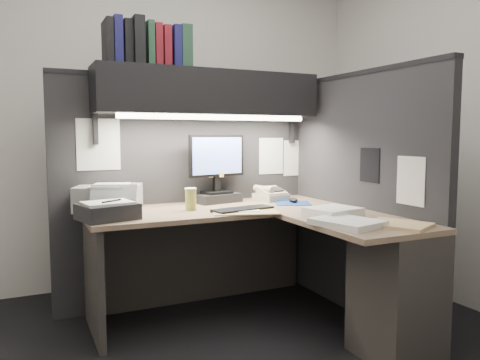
# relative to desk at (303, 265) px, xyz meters

# --- Properties ---
(floor) EXTENTS (3.50, 3.50, 0.00)m
(floor) POSITION_rel_desk_xyz_m (-0.43, 0.00, -0.44)
(floor) COLOR black
(floor) RESTS_ON ground
(wall_back) EXTENTS (3.50, 0.04, 2.70)m
(wall_back) POSITION_rel_desk_xyz_m (-0.43, 1.50, 0.91)
(wall_back) COLOR silver
(wall_back) RESTS_ON floor
(wall_right) EXTENTS (0.04, 3.00, 2.70)m
(wall_right) POSITION_rel_desk_xyz_m (1.32, 0.00, 0.91)
(wall_right) COLOR silver
(wall_right) RESTS_ON floor
(partition_back) EXTENTS (1.90, 0.06, 1.60)m
(partition_back) POSITION_rel_desk_xyz_m (-0.40, 0.93, 0.36)
(partition_back) COLOR black
(partition_back) RESTS_ON floor
(partition_right) EXTENTS (0.06, 1.50, 1.60)m
(partition_right) POSITION_rel_desk_xyz_m (0.55, 0.18, 0.36)
(partition_right) COLOR black
(partition_right) RESTS_ON floor
(desk) EXTENTS (1.70, 1.53, 0.73)m
(desk) POSITION_rel_desk_xyz_m (0.00, 0.00, 0.00)
(desk) COLOR #836853
(desk) RESTS_ON floor
(overhead_shelf) EXTENTS (1.55, 0.34, 0.30)m
(overhead_shelf) POSITION_rel_desk_xyz_m (-0.30, 0.75, 1.06)
(overhead_shelf) COLOR black
(overhead_shelf) RESTS_ON partition_back
(task_light_tube) EXTENTS (1.32, 0.04, 0.04)m
(task_light_tube) POSITION_rel_desk_xyz_m (-0.30, 0.61, 0.89)
(task_light_tube) COLOR white
(task_light_tube) RESTS_ON overhead_shelf
(monitor) EXTENTS (0.44, 0.26, 0.48)m
(monitor) POSITION_rel_desk_xyz_m (-0.23, 0.79, 0.48)
(monitor) COLOR black
(monitor) RESTS_ON desk
(keyboard) EXTENTS (0.42, 0.21, 0.02)m
(keyboard) POSITION_rel_desk_xyz_m (-0.23, 0.36, 0.30)
(keyboard) COLOR black
(keyboard) RESTS_ON desk
(mousepad) EXTENTS (0.31, 0.30, 0.00)m
(mousepad) POSITION_rel_desk_xyz_m (0.24, 0.51, 0.29)
(mousepad) COLOR navy
(mousepad) RESTS_ON desk
(mouse) EXTENTS (0.06, 0.09, 0.03)m
(mouse) POSITION_rel_desk_xyz_m (0.25, 0.52, 0.31)
(mouse) COLOR black
(mouse) RESTS_ON mousepad
(telephone) EXTENTS (0.23, 0.24, 0.08)m
(telephone) POSITION_rel_desk_xyz_m (0.17, 0.72, 0.33)
(telephone) COLOR #BDB092
(telephone) RESTS_ON desk
(coffee_cup) EXTENTS (0.07, 0.07, 0.13)m
(coffee_cup) POSITION_rel_desk_xyz_m (-0.52, 0.53, 0.35)
(coffee_cup) COLOR #C9B850
(coffee_cup) RESTS_ON desk
(printer) EXTENTS (0.49, 0.45, 0.16)m
(printer) POSITION_rel_desk_xyz_m (-0.99, 0.78, 0.37)
(printer) COLOR gray
(printer) RESTS_ON desk
(notebook_stack) EXTENTS (0.36, 0.32, 0.09)m
(notebook_stack) POSITION_rel_desk_xyz_m (-1.06, 0.42, 0.33)
(notebook_stack) COLOR black
(notebook_stack) RESTS_ON desk
(open_folder) EXTENTS (0.47, 0.38, 0.01)m
(open_folder) POSITION_rel_desk_xyz_m (-0.23, 0.32, 0.29)
(open_folder) COLOR tan
(open_folder) RESTS_ON desk
(paper_stack_a) EXTENTS (0.33, 0.29, 0.05)m
(paper_stack_a) POSITION_rel_desk_xyz_m (0.16, -0.06, 0.31)
(paper_stack_a) COLOR white
(paper_stack_a) RESTS_ON desk
(paper_stack_b) EXTENTS (0.34, 0.39, 0.03)m
(paper_stack_b) POSITION_rel_desk_xyz_m (0.07, -0.32, 0.30)
(paper_stack_b) COLOR white
(paper_stack_b) RESTS_ON desk
(manila_stack) EXTENTS (0.35, 0.39, 0.02)m
(manila_stack) POSITION_rel_desk_xyz_m (0.31, -0.44, 0.30)
(manila_stack) COLOR tan
(manila_stack) RESTS_ON desk
(binder_row) EXTENTS (0.54, 0.25, 0.30)m
(binder_row) POSITION_rel_desk_xyz_m (-0.73, 0.75, 1.35)
(binder_row) COLOR black
(binder_row) RESTS_ON overhead_shelf
(pinned_papers) EXTENTS (1.76, 1.31, 0.51)m
(pinned_papers) POSITION_rel_desk_xyz_m (-0.00, 0.56, 0.61)
(pinned_papers) COLOR white
(pinned_papers) RESTS_ON partition_back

